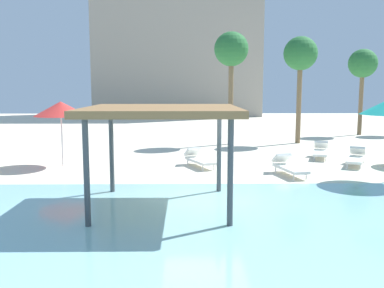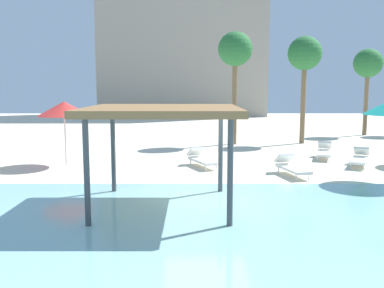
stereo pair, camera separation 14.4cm
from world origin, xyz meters
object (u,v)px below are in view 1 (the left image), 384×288
at_px(beach_umbrella_red_4, 61,109).
at_px(lounge_chair_0, 199,158).
at_px(lounge_chair_1, 356,158).
at_px(palm_tree_0, 363,65).
at_px(palm_tree_1, 300,56).
at_px(lounge_chair_2, 321,151).
at_px(lounge_chair_3, 288,166).
at_px(shade_pavilion, 162,114).
at_px(palm_tree_2, 231,52).

distance_m(beach_umbrella_red_4, lounge_chair_0, 5.96).
bearing_deg(lounge_chair_0, lounge_chair_1, 67.88).
relative_size(palm_tree_0, palm_tree_1, 0.95).
relative_size(lounge_chair_0, palm_tree_1, 0.33).
height_order(lounge_chair_2, lounge_chair_3, same).
relative_size(shade_pavilion, palm_tree_2, 0.63).
xyz_separation_m(lounge_chair_0, lounge_chair_1, (6.50, 0.13, 0.00)).
xyz_separation_m(lounge_chair_0, palm_tree_0, (11.29, 11.48, 4.33)).
xyz_separation_m(lounge_chair_1, palm_tree_2, (-4.49, 6.72, 4.82)).
bearing_deg(beach_umbrella_red_4, lounge_chair_3, -13.10).
height_order(lounge_chair_2, palm_tree_1, palm_tree_1).
relative_size(lounge_chair_2, lounge_chair_3, 1.00).
relative_size(lounge_chair_1, lounge_chair_2, 0.99).
bearing_deg(palm_tree_0, lounge_chair_3, -121.36).
relative_size(lounge_chair_2, palm_tree_1, 0.33).
xyz_separation_m(beach_umbrella_red_4, palm_tree_1, (11.56, 6.88, 2.62)).
distance_m(beach_umbrella_red_4, palm_tree_2, 10.40).
xyz_separation_m(shade_pavilion, palm_tree_1, (7.09, 13.13, 2.44)).
relative_size(beach_umbrella_red_4, lounge_chair_2, 1.32).
bearing_deg(lounge_chair_3, lounge_chair_2, 134.14).
bearing_deg(beach_umbrella_red_4, palm_tree_0, 33.39).
bearing_deg(lounge_chair_3, shade_pavilion, -59.53).
height_order(lounge_chair_3, palm_tree_0, palm_tree_0).
distance_m(lounge_chair_2, lounge_chair_3, 4.41).
relative_size(shade_pavilion, palm_tree_1, 0.65).
height_order(shade_pavilion, lounge_chair_1, shade_pavilion).
distance_m(shade_pavilion, beach_umbrella_red_4, 7.68).
xyz_separation_m(beach_umbrella_red_4, lounge_chair_2, (11.23, 1.65, -2.00)).
bearing_deg(palm_tree_2, palm_tree_0, 26.49).
relative_size(shade_pavilion, lounge_chair_1, 2.02).
height_order(lounge_chair_1, palm_tree_0, palm_tree_0).
bearing_deg(lounge_chair_0, palm_tree_2, 140.42).
relative_size(lounge_chair_2, palm_tree_0, 0.35).
bearing_deg(shade_pavilion, palm_tree_1, 61.62).
relative_size(lounge_chair_0, lounge_chair_2, 1.00).
xyz_separation_m(lounge_chair_1, lounge_chair_3, (-3.25, -1.84, 0.00)).
bearing_deg(lounge_chair_3, lounge_chair_1, 106.28).
bearing_deg(palm_tree_0, palm_tree_2, -153.51).
bearing_deg(lounge_chair_3, lounge_chair_0, -131.01).
distance_m(shade_pavilion, lounge_chair_0, 6.40).
bearing_deg(palm_tree_1, lounge_chair_0, -129.49).
bearing_deg(shade_pavilion, palm_tree_0, 54.44).
relative_size(lounge_chair_0, lounge_chair_3, 1.00).
relative_size(beach_umbrella_red_4, lounge_chair_1, 1.34).
bearing_deg(palm_tree_1, palm_tree_2, -174.55).
height_order(shade_pavilion, lounge_chair_2, shade_pavilion).
xyz_separation_m(beach_umbrella_red_4, lounge_chair_1, (12.10, -0.22, -2.00)).
bearing_deg(lounge_chair_0, palm_tree_1, 117.26).
bearing_deg(lounge_chair_1, palm_tree_2, -119.08).
bearing_deg(palm_tree_0, lounge_chair_1, -112.86).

